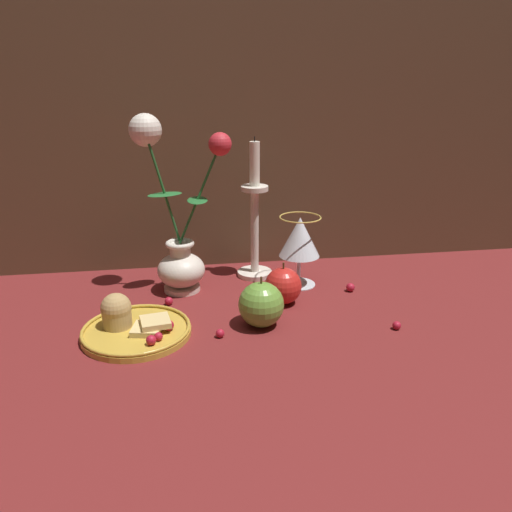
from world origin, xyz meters
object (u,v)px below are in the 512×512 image
object	(u,v)px
wine_glass	(300,239)
apple_near_glass	(284,287)
candlestick	(255,223)
apple_beside_vase	(261,304)
vase	(177,231)
plate_with_pastries	(132,325)

from	to	relation	value
wine_glass	apple_near_glass	world-z (taller)	wine_glass
candlestick	apple_near_glass	size ratio (longest dim) A/B	3.61
apple_beside_vase	apple_near_glass	distance (m)	0.10
wine_glass	apple_beside_vase	bearing A→B (deg)	-122.37
apple_near_glass	vase	bearing A→B (deg)	152.74
apple_beside_vase	candlestick	bearing A→B (deg)	84.12
candlestick	plate_with_pastries	bearing A→B (deg)	-136.26
plate_with_pastries	apple_near_glass	distance (m)	0.29
wine_glass	apple_near_glass	size ratio (longest dim) A/B	1.78
vase	wine_glass	xyz separation A→B (m)	(0.25, -0.01, -0.03)
vase	apple_near_glass	xyz separation A→B (m)	(0.20, -0.10, -0.09)
wine_glass	apple_near_glass	xyz separation A→B (m)	(-0.05, -0.09, -0.07)
plate_with_pastries	candlestick	size ratio (longest dim) A/B	0.61
vase	wine_glass	size ratio (longest dim) A/B	2.37
candlestick	vase	bearing A→B (deg)	-161.71
vase	apple_near_glass	size ratio (longest dim) A/B	4.21
wine_glass	candlestick	world-z (taller)	candlestick
wine_glass	candlestick	xyz separation A→B (m)	(-0.08, 0.07, 0.02)
apple_beside_vase	plate_with_pastries	bearing A→B (deg)	179.80
plate_with_pastries	apple_near_glass	xyz separation A→B (m)	(0.28, 0.08, 0.02)
wine_glass	candlestick	distance (m)	0.11
wine_glass	candlestick	bearing A→B (deg)	141.61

